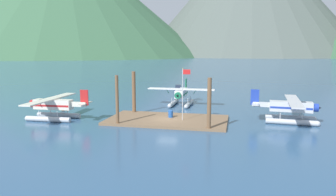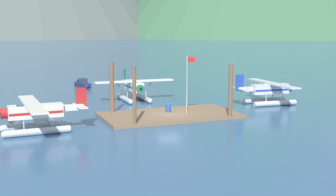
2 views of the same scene
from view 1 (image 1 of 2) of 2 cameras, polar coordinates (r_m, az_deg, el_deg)
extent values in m
plane|color=#2D5175|center=(38.13, -0.11, -4.24)|extent=(1200.00, 1200.00, 0.00)
cube|color=brown|center=(38.10, -0.11, -4.02)|extent=(14.41, 7.88, 0.30)
cylinder|color=brown|center=(35.73, -9.26, -0.50)|extent=(0.36, 0.36, 5.79)
cylinder|color=brown|center=(33.25, 7.53, -1.21)|extent=(0.44, 0.44, 5.70)
cylinder|color=brown|center=(42.28, -6.25, 0.94)|extent=(0.49, 0.49, 5.77)
cylinder|color=silver|center=(36.86, 2.67, 0.60)|extent=(0.08, 0.08, 6.10)
cube|color=red|center=(36.51, 3.40, 4.78)|extent=(0.90, 0.03, 0.56)
sphere|color=gold|center=(36.56, 2.71, 5.42)|extent=(0.10, 0.10, 0.10)
cylinder|color=#1E4C99|center=(38.77, 0.48, -2.91)|extent=(0.58, 0.58, 0.88)
torus|color=#1E4C99|center=(38.77, 0.48, -2.91)|extent=(0.62, 0.62, 0.04)
sphere|color=orange|center=(46.94, -18.62, -1.85)|extent=(0.67, 0.67, 0.67)
cylinder|color=#B7BABF|center=(48.96, 3.88, -1.02)|extent=(0.70, 5.61, 0.64)
sphere|color=#B7BABF|center=(46.24, 3.31, -1.58)|extent=(0.64, 0.64, 0.64)
cylinder|color=#B7BABF|center=(49.42, 1.02, -0.91)|extent=(0.70, 5.61, 0.64)
sphere|color=#B7BABF|center=(46.72, 0.29, -1.46)|extent=(0.64, 0.64, 0.64)
cylinder|color=#B7BABF|center=(47.68, 3.65, -0.46)|extent=(0.10, 0.10, 0.70)
cylinder|color=#B7BABF|center=(50.02, 4.11, -0.04)|extent=(0.10, 0.10, 0.70)
cylinder|color=#B7BABF|center=(48.15, 0.72, -0.36)|extent=(0.10, 0.10, 0.70)
cylinder|color=#B7BABF|center=(50.47, 1.31, 0.05)|extent=(0.10, 0.10, 0.70)
cube|color=white|center=(48.93, 2.45, 0.90)|extent=(1.29, 4.81, 1.20)
cube|color=#196B47|center=(48.94, 2.45, 0.79)|extent=(1.31, 4.72, 0.24)
cube|color=#283347|center=(47.84, 2.21, 1.13)|extent=(1.07, 1.11, 0.56)
cube|color=white|center=(48.55, 2.39, 1.64)|extent=(10.41, 1.51, 0.14)
cylinder|color=#196B47|center=(48.23, 4.96, 1.17)|extent=(0.62, 0.09, 0.84)
cylinder|color=#196B47|center=(49.05, -0.13, 1.32)|extent=(0.62, 0.09, 0.84)
cylinder|color=#196B47|center=(46.31, 1.83, 0.47)|extent=(0.97, 0.61, 0.96)
cone|color=black|center=(45.87, 1.72, 0.39)|extent=(0.36, 0.35, 0.36)
cube|color=white|center=(52.09, 3.13, 1.47)|extent=(0.46, 2.20, 0.56)
cube|color=#196B47|center=(52.87, 3.30, 2.51)|extent=(0.13, 1.00, 1.90)
cube|color=white|center=(52.86, 3.28, 1.69)|extent=(3.21, 0.83, 0.10)
cylinder|color=#B7BABF|center=(40.36, -20.99, -3.64)|extent=(5.62, 0.84, 0.64)
sphere|color=#B7BABF|center=(41.88, -24.27, -3.40)|extent=(0.64, 0.64, 0.64)
cylinder|color=#B7BABF|center=(42.47, -19.24, -2.96)|extent=(5.62, 0.84, 0.64)
sphere|color=#B7BABF|center=(43.91, -22.42, -2.77)|extent=(0.64, 0.64, 0.64)
cylinder|color=#B7BABF|center=(40.87, -22.48, -2.62)|extent=(0.10, 0.10, 0.70)
cylinder|color=#B7BABF|center=(39.62, -19.56, -2.79)|extent=(0.10, 0.10, 0.70)
cylinder|color=#B7BABF|center=(42.95, -20.67, -2.00)|extent=(0.10, 0.10, 0.70)
cylinder|color=#B7BABF|center=(41.76, -17.85, -2.15)|extent=(0.10, 0.10, 0.70)
cube|color=silver|center=(41.12, -20.21, -1.08)|extent=(4.84, 1.41, 1.20)
cube|color=#B21E1E|center=(41.14, -20.20, -1.22)|extent=(4.75, 1.43, 0.24)
cube|color=#283347|center=(41.63, -21.51, -0.58)|extent=(1.14, 1.09, 0.56)
cube|color=silver|center=(41.18, -20.61, -0.15)|extent=(1.78, 10.44, 0.14)
cylinder|color=#B21E1E|center=(39.38, -22.23, -1.10)|extent=(0.10, 0.62, 0.84)
cylinder|color=#B21E1E|center=(43.10, -19.09, -0.15)|extent=(0.10, 0.62, 0.84)
cylinder|color=#B21E1E|center=(42.56, -23.33, -0.95)|extent=(0.63, 0.98, 0.96)
cone|color=black|center=(42.81, -23.84, -0.92)|extent=(0.36, 0.37, 0.36)
cube|color=silver|center=(39.55, -16.16, -1.11)|extent=(2.21, 0.52, 0.56)
cube|color=#B21E1E|center=(39.03, -15.03, 0.07)|extent=(1.00, 0.16, 1.90)
cube|color=silver|center=(39.18, -15.12, -1.01)|extent=(0.92, 3.23, 0.10)
cylinder|color=#B7BABF|center=(41.32, 21.23, -3.38)|extent=(5.63, 1.03, 0.64)
sphere|color=#B7BABF|center=(41.65, 25.08, -3.51)|extent=(0.64, 0.64, 0.64)
cylinder|color=#B7BABF|center=(38.88, 21.52, -4.12)|extent=(5.63, 1.03, 0.64)
sphere|color=#B7BABF|center=(39.24, 25.60, -4.25)|extent=(0.64, 0.64, 0.64)
cylinder|color=#B7BABF|center=(41.31, 22.94, -2.53)|extent=(0.10, 0.10, 0.70)
cylinder|color=#B7BABF|center=(41.11, 19.62, -2.40)|extent=(0.10, 0.10, 0.70)
cylinder|color=#B7BABF|center=(38.88, 23.33, -3.21)|extent=(0.10, 0.10, 0.70)
cylinder|color=#B7BABF|center=(38.66, 19.80, -3.08)|extent=(0.10, 0.10, 0.70)
cube|color=silver|center=(39.80, 21.50, -1.45)|extent=(4.88, 1.57, 1.20)
cube|color=#1E389E|center=(39.82, 21.49, -1.60)|extent=(4.78, 1.59, 0.24)
cube|color=#283347|center=(39.86, 23.07, -1.05)|extent=(1.17, 1.13, 0.56)
cube|color=silver|center=(39.73, 21.98, -0.52)|extent=(2.12, 10.47, 0.14)
cylinder|color=#1E389E|center=(41.94, 21.69, -0.52)|extent=(0.12, 0.63, 0.84)
cylinder|color=#1E389E|center=(37.62, 22.25, -1.53)|extent=(0.12, 0.63, 0.84)
cylinder|color=#1E389E|center=(40.13, 25.34, -1.61)|extent=(0.67, 1.00, 0.96)
cone|color=black|center=(40.21, 25.97, -1.63)|extent=(0.37, 0.38, 0.36)
cube|color=silver|center=(39.63, 16.82, -1.12)|extent=(2.23, 0.59, 0.56)
cube|color=#1E389E|center=(39.51, 15.57, 0.15)|extent=(1.01, 0.19, 1.90)
cube|color=silver|center=(39.62, 15.67, -0.93)|extent=(1.02, 3.25, 0.10)
cube|color=navy|center=(65.59, 1.88, 1.46)|extent=(1.98, 4.35, 0.70)
sphere|color=navy|center=(63.51, 1.75, 1.22)|extent=(0.70, 0.70, 0.70)
cube|color=#283347|center=(65.20, 1.87, 2.08)|extent=(1.23, 1.32, 0.80)
cube|color=black|center=(67.81, 2.02, 1.90)|extent=(0.40, 0.36, 0.80)
camera|label=2|loc=(26.56, -92.35, 1.45)|focal=47.13mm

